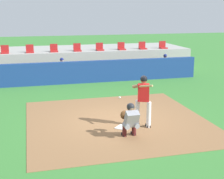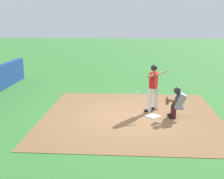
% 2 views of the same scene
% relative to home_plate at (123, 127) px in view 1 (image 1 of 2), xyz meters
% --- Properties ---
extents(ground_plane, '(80.00, 80.00, 0.00)m').
position_rel_home_plate_xyz_m(ground_plane, '(0.00, 0.80, -0.02)').
color(ground_plane, '#387A33').
extents(dirt_infield, '(6.40, 6.40, 0.01)m').
position_rel_home_plate_xyz_m(dirt_infield, '(0.00, 0.80, -0.02)').
color(dirt_infield, olive).
rests_on(dirt_infield, ground).
extents(home_plate, '(0.62, 0.62, 0.02)m').
position_rel_home_plate_xyz_m(home_plate, '(0.00, 0.00, 0.00)').
color(home_plate, white).
rests_on(home_plate, dirt_infield).
extents(batter_at_plate, '(0.59, 0.87, 1.80)m').
position_rel_home_plate_xyz_m(batter_at_plate, '(0.69, -0.03, 1.01)').
color(batter_at_plate, silver).
rests_on(batter_at_plate, ground).
extents(catcher_crouched, '(0.49, 1.77, 1.13)m').
position_rel_home_plate_xyz_m(catcher_crouched, '(-0.01, -0.82, 0.59)').
color(catcher_crouched, gray).
rests_on(catcher_crouched, ground).
extents(dugout_wall, '(13.00, 0.30, 1.20)m').
position_rel_home_plate_xyz_m(dugout_wall, '(0.00, 7.30, 0.58)').
color(dugout_wall, navy).
rests_on(dugout_wall, ground).
extents(dugout_bench, '(11.80, 0.44, 0.45)m').
position_rel_home_plate_xyz_m(dugout_bench, '(0.00, 8.30, 0.20)').
color(dugout_bench, olive).
rests_on(dugout_bench, ground).
extents(dugout_player_0, '(0.49, 0.70, 1.30)m').
position_rel_home_plate_xyz_m(dugout_player_0, '(-1.18, 8.14, 0.65)').
color(dugout_player_0, '#939399').
rests_on(dugout_player_0, ground).
extents(dugout_player_1, '(0.49, 0.70, 1.30)m').
position_rel_home_plate_xyz_m(dugout_player_1, '(5.12, 8.14, 0.65)').
color(dugout_player_1, '#939399').
rests_on(dugout_player_1, ground).
extents(stands_platform, '(15.00, 4.40, 1.40)m').
position_rel_home_plate_xyz_m(stands_platform, '(0.00, 11.70, 0.68)').
color(stands_platform, '#9E9E99').
rests_on(stands_platform, ground).
extents(stadium_seat_1, '(0.46, 0.46, 0.48)m').
position_rel_home_plate_xyz_m(stadium_seat_1, '(-4.33, 10.18, 1.51)').
color(stadium_seat_1, '#A51E1E').
rests_on(stadium_seat_1, stands_platform).
extents(stadium_seat_2, '(0.46, 0.46, 0.48)m').
position_rel_home_plate_xyz_m(stadium_seat_2, '(-2.89, 10.18, 1.51)').
color(stadium_seat_2, '#A51E1E').
rests_on(stadium_seat_2, stands_platform).
extents(stadium_seat_3, '(0.46, 0.46, 0.48)m').
position_rel_home_plate_xyz_m(stadium_seat_3, '(-1.44, 10.18, 1.51)').
color(stadium_seat_3, '#A51E1E').
rests_on(stadium_seat_3, stands_platform).
extents(stadium_seat_4, '(0.46, 0.46, 0.48)m').
position_rel_home_plate_xyz_m(stadium_seat_4, '(0.00, 10.18, 1.51)').
color(stadium_seat_4, '#A51E1E').
rests_on(stadium_seat_4, stands_platform).
extents(stadium_seat_5, '(0.46, 0.46, 0.48)m').
position_rel_home_plate_xyz_m(stadium_seat_5, '(1.44, 10.18, 1.51)').
color(stadium_seat_5, '#A51E1E').
rests_on(stadium_seat_5, stands_platform).
extents(stadium_seat_6, '(0.46, 0.46, 0.48)m').
position_rel_home_plate_xyz_m(stadium_seat_6, '(2.89, 10.18, 1.51)').
color(stadium_seat_6, '#A51E1E').
rests_on(stadium_seat_6, stands_platform).
extents(stadium_seat_7, '(0.46, 0.46, 0.48)m').
position_rel_home_plate_xyz_m(stadium_seat_7, '(4.33, 10.18, 1.51)').
color(stadium_seat_7, '#A51E1E').
rests_on(stadium_seat_7, stands_platform).
extents(stadium_seat_8, '(0.46, 0.46, 0.48)m').
position_rel_home_plate_xyz_m(stadium_seat_8, '(5.78, 10.18, 1.51)').
color(stadium_seat_8, '#A51E1E').
rests_on(stadium_seat_8, stands_platform).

